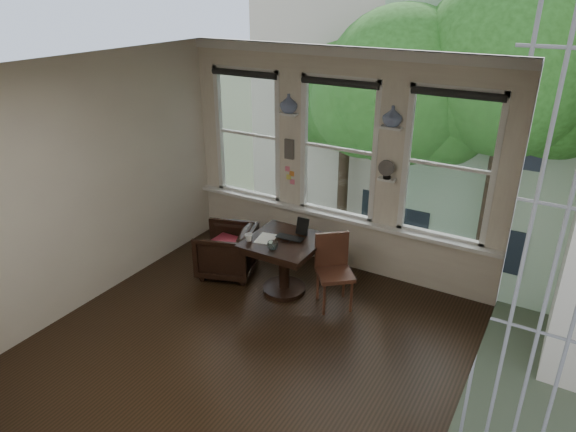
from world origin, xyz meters
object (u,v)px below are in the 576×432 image
Objects in this scene: mug at (249,237)px; table at (284,266)px; armchair_left at (227,251)px; side_chair_right at (335,273)px; laptop at (288,240)px.

table is at bearing 33.03° from mug.
armchair_left is 0.82× the size of side_chair_right.
mug is (0.55, -0.24, 0.45)m from armchair_left.
side_chair_right reaches higher than mug.
laptop is 3.64× the size of mug.
side_chair_right is 1.16m from mug.
side_chair_right is at bearing 1.87° from table.
mug reaches higher than table.
table is 0.72m from side_chair_right.
laptop is 0.49m from mug.
mug is (-1.08, -0.26, 0.34)m from side_chair_right.
laptop is (0.06, -0.00, 0.39)m from table.
mug is at bearing 153.43° from side_chair_right.
side_chair_right is (1.63, 0.02, 0.12)m from armchair_left.
laptop is (-0.65, -0.02, 0.30)m from side_chair_right.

